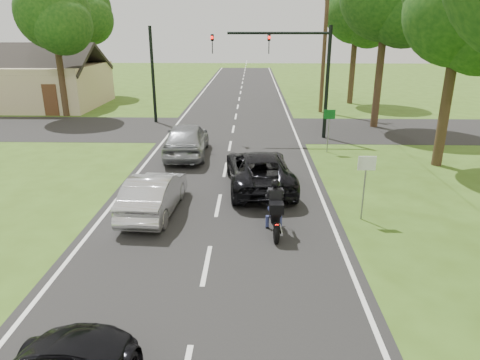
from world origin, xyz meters
The scene contains 17 objects.
ground centered at (0.00, 0.00, 0.00)m, with size 140.00×140.00×0.00m, color #395518.
road centered at (0.00, 10.00, 0.01)m, with size 8.00×100.00×0.01m, color black.
cross_road centered at (0.00, 16.00, 0.01)m, with size 60.00×7.00×0.01m, color black.
motorcycle_rider centered at (1.86, 1.93, 0.67)m, with size 0.56×1.98×1.70m.
dark_suv centered at (1.43, 5.89, 0.72)m, with size 2.34×5.07×1.41m, color black.
silver_sedan centered at (-2.07, 3.34, 0.68)m, with size 1.40×4.03×1.33m, color silver.
silver_suv centered at (-1.98, 10.14, 0.83)m, with size 1.92×4.78×1.63m, color gray.
traffic_signal centered at (3.34, 14.00, 4.14)m, with size 6.38×0.44×6.00m.
signal_pole_far centered at (-5.20, 18.00, 3.00)m, with size 0.20×0.20×6.00m, color black.
utility_pole_far centered at (6.20, 22.00, 5.08)m, with size 1.60×0.28×10.00m.
sign_white centered at (4.70, 2.98, 1.60)m, with size 0.55×0.07×2.12m.
sign_green centered at (4.90, 10.98, 1.60)m, with size 0.55×0.07×2.12m.
tree_row_c centered at (9.75, 8.80, 6.23)m, with size 4.80×4.65×8.76m.
tree_row_e centered at (9.48, 25.78, 6.83)m, with size 5.28×5.12×9.61m.
tree_left_near centered at (-11.73, 19.78, 6.53)m, with size 5.12×4.96×9.22m.
tree_left_far centered at (-13.70, 29.76, 7.13)m, with size 5.76×5.58×10.14m.
house centered at (-16.00, 24.00, 1.77)m, with size 10.20×8.00×4.84m.
Camera 1 is at (1.15, -9.71, 5.80)m, focal length 32.00 mm.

